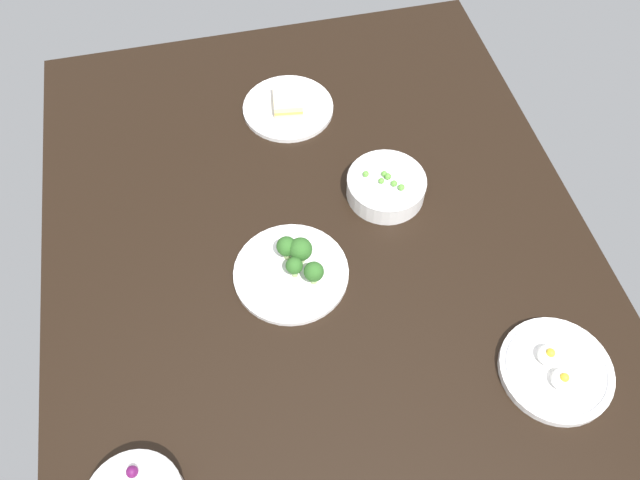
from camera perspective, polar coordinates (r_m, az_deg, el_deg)
dining_table at (r=128.51cm, az=0.00°, el=-0.99°), size 137.53×108.44×4.00cm
plate_eggs at (r=120.60cm, az=20.38°, el=-10.82°), size 19.83×19.83×4.54cm
plate_broccoli at (r=122.05cm, az=-2.42°, el=-2.56°), size 22.26×22.26×7.30cm
plate_sandwich at (r=150.37cm, az=-2.88°, el=11.88°), size 20.93×20.93×4.32cm
bowl_peas at (r=133.09cm, az=5.94°, el=4.84°), size 16.50×16.50×5.93cm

